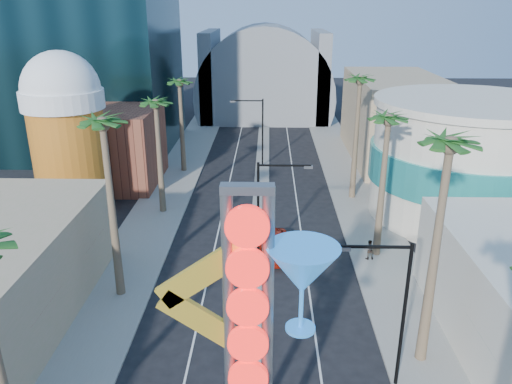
% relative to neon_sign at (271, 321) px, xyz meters
% --- Properties ---
extents(sidewalk_west, '(5.00, 100.00, 0.15)m').
position_rel_neon_sign_xyz_m(sidewalk_west, '(-10.32, 32.04, -7.23)').
color(sidewalk_west, gray).
rests_on(sidewalk_west, ground).
extents(sidewalk_east, '(5.00, 100.00, 0.15)m').
position_rel_neon_sign_xyz_m(sidewalk_east, '(8.68, 32.04, -7.23)').
color(sidewalk_east, gray).
rests_on(sidewalk_east, ground).
extents(median, '(1.60, 84.00, 0.15)m').
position_rel_neon_sign_xyz_m(median, '(-0.82, 35.04, -7.23)').
color(median, gray).
rests_on(median, ground).
extents(brick_filler_west, '(10.00, 10.00, 8.00)m').
position_rel_neon_sign_xyz_m(brick_filler_west, '(-16.82, 35.04, -3.31)').
color(brick_filler_west, brown).
rests_on(brick_filler_west, ground).
extents(filler_east, '(10.00, 20.00, 10.00)m').
position_rel_neon_sign_xyz_m(filler_east, '(15.18, 45.04, -2.31)').
color(filler_east, tan).
rests_on(filler_east, ground).
extents(beer_mug, '(7.00, 7.00, 14.50)m').
position_rel_neon_sign_xyz_m(beer_mug, '(-17.82, 27.04, 0.54)').
color(beer_mug, orange).
rests_on(beer_mug, ground).
extents(turquoise_building, '(16.60, 16.60, 10.60)m').
position_rel_neon_sign_xyz_m(turquoise_building, '(17.18, 27.04, -2.06)').
color(turquoise_building, beige).
rests_on(turquoise_building, ground).
extents(canopy, '(22.00, 16.00, 22.00)m').
position_rel_neon_sign_xyz_m(canopy, '(-0.82, 69.04, -3.00)').
color(canopy, slate).
rests_on(canopy, ground).
extents(neon_sign, '(6.53, 2.60, 12.55)m').
position_rel_neon_sign_xyz_m(neon_sign, '(0.00, 0.00, 0.00)').
color(neon_sign, gray).
rests_on(neon_sign, ground).
extents(streetlight_0, '(3.79, 0.25, 8.00)m').
position_rel_neon_sign_xyz_m(streetlight_0, '(-0.27, 17.04, -2.43)').
color(streetlight_0, black).
rests_on(streetlight_0, ground).
extents(streetlight_1, '(3.79, 0.25, 8.00)m').
position_rel_neon_sign_xyz_m(streetlight_1, '(-1.36, 41.04, -2.43)').
color(streetlight_1, black).
rests_on(streetlight_1, ground).
extents(streetlight_2, '(3.45, 0.25, 8.00)m').
position_rel_neon_sign_xyz_m(streetlight_2, '(5.91, 5.04, -2.47)').
color(streetlight_2, black).
rests_on(streetlight_2, ground).
extents(palm_1, '(2.40, 2.40, 12.70)m').
position_rel_neon_sign_xyz_m(palm_1, '(-9.82, 13.04, 3.52)').
color(palm_1, brown).
rests_on(palm_1, ground).
extents(palm_2, '(2.40, 2.40, 11.20)m').
position_rel_neon_sign_xyz_m(palm_2, '(-9.82, 27.04, 2.17)').
color(palm_2, brown).
rests_on(palm_2, ground).
extents(palm_3, '(2.40, 2.40, 11.20)m').
position_rel_neon_sign_xyz_m(palm_3, '(-9.82, 39.04, 2.17)').
color(palm_3, brown).
rests_on(palm_3, ground).
extents(palm_5, '(2.40, 2.40, 13.20)m').
position_rel_neon_sign_xyz_m(palm_5, '(8.18, 7.04, 3.96)').
color(palm_5, brown).
rests_on(palm_5, ground).
extents(palm_6, '(2.40, 2.40, 11.70)m').
position_rel_neon_sign_xyz_m(palm_6, '(8.18, 19.04, 2.62)').
color(palm_6, brown).
rests_on(palm_6, ground).
extents(palm_7, '(2.40, 2.40, 12.70)m').
position_rel_neon_sign_xyz_m(palm_7, '(8.18, 31.04, 3.52)').
color(palm_7, brown).
rests_on(palm_7, ground).
extents(red_pickup, '(3.05, 5.64, 1.50)m').
position_rel_neon_sign_xyz_m(red_pickup, '(0.38, 18.99, -6.56)').
color(red_pickup, '#B4200D').
rests_on(red_pickup, ground).
extents(pedestrian_b, '(0.79, 0.64, 1.53)m').
position_rel_neon_sign_xyz_m(pedestrian_b, '(7.43, 18.17, -6.39)').
color(pedestrian_b, gray).
rests_on(pedestrian_b, sidewalk_east).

